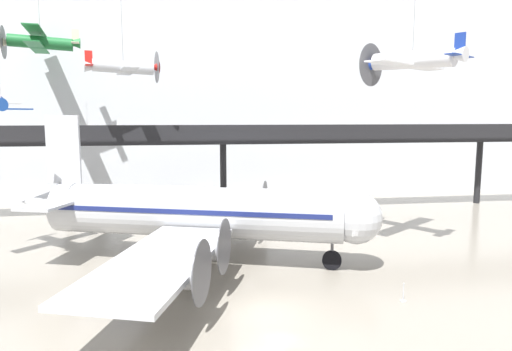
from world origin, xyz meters
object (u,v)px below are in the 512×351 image
at_px(suspended_plane_white_twin, 413,60).
at_px(suspended_plane_silver_racer, 123,67).
at_px(stanchion_barrier, 403,296).
at_px(suspended_plane_green_biplane, 41,42).
at_px(airliner_silver_main, 193,212).

relative_size(suspended_plane_white_twin, suspended_plane_silver_racer, 1.08).
height_order(suspended_plane_white_twin, stanchion_barrier, suspended_plane_white_twin).
bearing_deg(suspended_plane_green_biplane, suspended_plane_silver_racer, 132.92).
height_order(airliner_silver_main, stanchion_barrier, airliner_silver_main).
bearing_deg(airliner_silver_main, suspended_plane_white_twin, 19.36).
bearing_deg(suspended_plane_white_twin, suspended_plane_silver_racer, 25.34).
xyz_separation_m(airliner_silver_main, suspended_plane_white_twin, (16.14, 0.22, 10.78)).
relative_size(suspended_plane_green_biplane, stanchion_barrier, 8.70).
xyz_separation_m(airliner_silver_main, suspended_plane_green_biplane, (-14.96, 19.34, 14.27)).
relative_size(suspended_plane_silver_racer, stanchion_barrier, 8.61).
distance_m(airliner_silver_main, suspended_plane_white_twin, 19.41).
distance_m(airliner_silver_main, suspended_plane_silver_racer, 17.76).
distance_m(airliner_silver_main, stanchion_barrier, 14.88).
height_order(suspended_plane_white_twin, suspended_plane_green_biplane, suspended_plane_green_biplane).
distance_m(airliner_silver_main, suspended_plane_green_biplane, 28.31).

